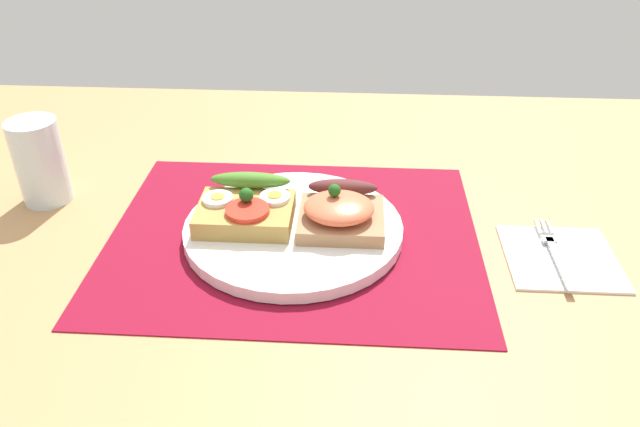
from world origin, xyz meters
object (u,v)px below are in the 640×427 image
object	(u,v)px
plate	(293,229)
drinking_glass	(40,162)
sandwich_salmon	(340,212)
fork	(554,251)
napkin	(561,257)
sandwich_egg_tomato	(246,208)

from	to	relation	value
plate	drinking_glass	xyz separation A→B (cm)	(-31.24, 6.42, 4.25)
sandwich_salmon	fork	bearing A→B (deg)	-5.42
sandwich_salmon	napkin	distance (cm)	24.20
plate	sandwich_salmon	size ratio (longest dim) A/B	2.41
napkin	sandwich_egg_tomato	bearing A→B (deg)	174.93
sandwich_egg_tomato	drinking_glass	size ratio (longest dim) A/B	1.01
napkin	fork	distance (cm)	0.90
sandwich_egg_tomato	sandwich_salmon	distance (cm)	10.59
sandwich_salmon	fork	xyz separation A→B (cm)	(23.18, -2.20, -2.72)
plate	sandwich_salmon	world-z (taller)	sandwich_salmon
plate	sandwich_egg_tomato	bearing A→B (deg)	174.70
plate	drinking_glass	bearing A→B (deg)	168.39
plate	napkin	xyz separation A→B (cm)	(29.10, -2.56, -0.68)
sandwich_egg_tomato	sandwich_salmon	size ratio (longest dim) A/B	1.04
plate	fork	bearing A→B (deg)	-4.38
fork	drinking_glass	distance (cm)	60.45
sandwich_salmon	napkin	size ratio (longest dim) A/B	0.87
sandwich_egg_tomato	sandwich_salmon	xyz separation A→B (cm)	(10.58, -0.47, 0.25)
sandwich_egg_tomato	drinking_glass	distance (cm)	26.65
sandwich_egg_tomato	drinking_glass	world-z (taller)	drinking_glass
sandwich_egg_tomato	napkin	bearing A→B (deg)	-5.07
sandwich_egg_tomato	fork	size ratio (longest dim) A/B	0.81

